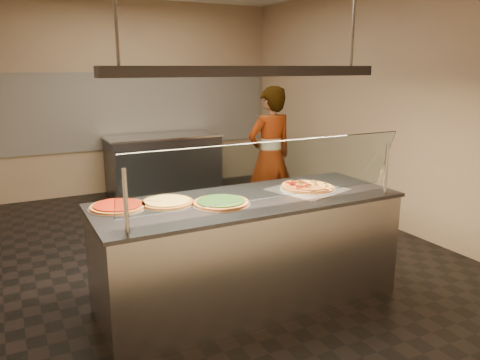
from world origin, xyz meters
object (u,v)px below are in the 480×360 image
sneeze_guard (271,171)px  half_pizza_pepperoni (297,187)px  serving_counter (248,251)px  prep_table (164,164)px  worker (270,156)px  heat_lamp_housing (249,71)px  half_pizza_sausage (318,185)px  pizza_spinach (221,202)px  pizza_cheese (167,202)px  pizza_tomato (118,206)px  pizza_spatula (161,200)px  perforated_tray (307,189)px

sneeze_guard → half_pizza_pepperoni: 0.66m
serving_counter → prep_table: size_ratio=1.43×
worker → heat_lamp_housing: heat_lamp_housing is taller
half_pizza_sausage → prep_table: 3.83m
sneeze_guard → pizza_spinach: sneeze_guard is taller
serving_counter → half_pizza_pepperoni: (0.48, 0.01, 0.50)m
sneeze_guard → half_pizza_pepperoni: (0.48, 0.36, -0.26)m
pizza_cheese → pizza_tomato: size_ratio=0.98×
pizza_spinach → pizza_cheese: bearing=150.1°
pizza_spinach → pizza_spatula: pizza_spatula is taller
serving_counter → sneeze_guard: bearing=-90.0°
pizza_tomato → pizza_spinach: bearing=-20.2°
half_pizza_sausage → pizza_spinach: bearing=-176.3°
serving_counter → prep_table: (0.51, 3.81, 0.00)m
pizza_spinach → half_pizza_sausage: bearing=3.7°
half_pizza_pepperoni → heat_lamp_housing: bearing=-178.5°
half_pizza_sausage → pizza_tomato: 1.74m
pizza_tomato → serving_counter: bearing=-12.2°
pizza_spatula → serving_counter: bearing=-14.3°
pizza_cheese → half_pizza_sausage: bearing=-6.3°
sneeze_guard → pizza_spinach: bearing=133.5°
half_pizza_sausage → sneeze_guard: bearing=-153.4°
half_pizza_sausage → worker: size_ratio=0.29×
sneeze_guard → pizza_tomato: sneeze_guard is taller
pizza_spatula → worker: (1.94, 1.59, -0.08)m
sneeze_guard → worker: 2.47m
perforated_tray → pizza_spinach: 0.87m
sneeze_guard → worker: (1.25, 2.10, -0.35)m
sneeze_guard → pizza_spatula: sneeze_guard is taller
sneeze_guard → prep_table: (0.51, 4.15, -0.76)m
sneeze_guard → pizza_spatula: bearing=143.1°
sneeze_guard → pizza_cheese: size_ratio=5.25×
half_pizza_pepperoni → heat_lamp_housing: (-0.48, -0.01, 0.99)m
pizza_tomato → prep_table: (1.53, 3.58, -0.48)m
sneeze_guard → half_pizza_sausage: 0.83m
perforated_tray → pizza_spinach: pizza_spinach is taller
half_pizza_pepperoni → prep_table: half_pizza_pepperoni is taller
heat_lamp_housing → serving_counter: bearing=0.0°
pizza_spatula → worker: bearing=39.2°
pizza_spatula → pizza_spinach: bearing=-28.8°
pizza_cheese → prep_table: (1.15, 3.65, -0.48)m
perforated_tray → half_pizza_sausage: size_ratio=1.37×
half_pizza_pepperoni → heat_lamp_housing: heat_lamp_housing is taller
half_pizza_sausage → pizza_spinach: (-0.98, -0.06, -0.01)m
pizza_spatula → prep_table: (1.20, 3.63, -0.49)m
pizza_spatula → prep_table: bearing=71.7°
pizza_spinach → pizza_tomato: bearing=159.8°
perforated_tray → heat_lamp_housing: 1.18m
sneeze_guard → perforated_tray: (0.59, 0.36, -0.29)m
sneeze_guard → half_pizza_sausage: bearing=26.6°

